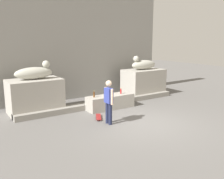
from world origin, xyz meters
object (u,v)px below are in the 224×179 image
Objects in this scene: skater at (109,100)px; bottle_brown at (94,95)px; statue_reclining_left at (35,73)px; skateboard at (99,117)px; statue_reclining_right at (143,64)px; bottle_red at (121,91)px.

skater is 5.63× the size of bottle_brown.
skateboard is at bearing -49.36° from statue_reclining_left.
statue_reclining_left is 6.03m from statue_reclining_right.
statue_reclining_right is 0.96× the size of skater.
statue_reclining_right reaches higher than skater.
statue_reclining_right is at bearing -54.47° from skater.
skater reaches higher than skateboard.
bottle_brown is at bearing 177.65° from bottle_red.
skateboard is at bearing 28.23° from statue_reclining_right.
skater is 1.15m from skateboard.
skater reaches higher than bottle_brown.
bottle_red is at bearing -33.29° from skateboard.
statue_reclining_right is 2.92m from bottle_red.
bottle_red is at bearing -18.10° from statue_reclining_left.
statue_reclining_right is (6.03, 0.00, 0.00)m from statue_reclining_left.
statue_reclining_right is at bearing 27.73° from bottle_red.
bottle_red is 0.94× the size of bottle_brown.
skateboard is 2.13m from bottle_red.
bottle_red is (-2.43, -1.28, -1.01)m from statue_reclining_right.
skater is 2.09× the size of skateboard.
skater is 6.01× the size of bottle_red.
bottle_red is (1.78, 1.72, -0.18)m from skater.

